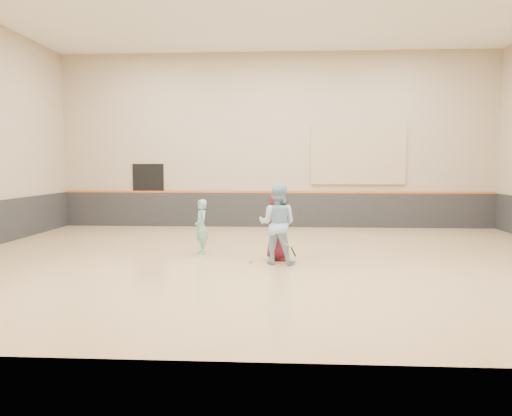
# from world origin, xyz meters

# --- Properties ---
(room) EXTENTS (15.04, 12.04, 6.22)m
(room) POSITION_xyz_m (0.00, 0.00, 0.81)
(room) COLOR tan
(room) RESTS_ON ground
(wainscot_back) EXTENTS (14.90, 0.04, 1.20)m
(wainscot_back) POSITION_xyz_m (0.00, 5.97, 0.60)
(wainscot_back) COLOR #232326
(wainscot_back) RESTS_ON floor
(accent_stripe) EXTENTS (14.90, 0.03, 0.06)m
(accent_stripe) POSITION_xyz_m (0.00, 5.96, 1.22)
(accent_stripe) COLOR #D85914
(accent_stripe) RESTS_ON wall_back
(acoustic_panel) EXTENTS (3.20, 0.08, 2.00)m
(acoustic_panel) POSITION_xyz_m (2.80, 5.95, 2.50)
(acoustic_panel) COLOR tan
(acoustic_panel) RESTS_ON wall_back
(doorway) EXTENTS (1.10, 0.05, 2.20)m
(doorway) POSITION_xyz_m (-4.50, 5.98, 1.10)
(doorway) COLOR black
(doorway) RESTS_ON floor
(girl) EXTENTS (0.49, 0.57, 1.33)m
(girl) POSITION_xyz_m (-1.72, 0.62, 0.66)
(girl) COLOR #70C3B2
(girl) RESTS_ON floor
(instructor) EXTENTS (0.98, 0.84, 1.76)m
(instructor) POSITION_xyz_m (0.15, -0.49, 0.88)
(instructor) COLOR #99CCED
(instructor) RESTS_ON floor
(young_man) EXTENTS (0.51, 0.77, 1.56)m
(young_man) POSITION_xyz_m (0.16, -0.04, 0.78)
(young_man) COLOR maroon
(young_man) RESTS_ON floor
(held_racket) EXTENTS (0.50, 0.50, 0.54)m
(held_racket) POSITION_xyz_m (0.37, -0.65, 0.55)
(held_racket) COLOR #D5E732
(held_racket) RESTS_ON instructor
(spare_racket) EXTENTS (0.74, 0.74, 0.08)m
(spare_racket) POSITION_xyz_m (0.01, 1.72, 0.04)
(spare_racket) COLOR #CED22E
(spare_racket) RESTS_ON floor
(ball_under_racket) EXTENTS (0.07, 0.07, 0.07)m
(ball_under_racket) POSITION_xyz_m (-0.44, -0.48, 0.03)
(ball_under_racket) COLOR #CED732
(ball_under_racket) RESTS_ON floor
(ball_in_hand) EXTENTS (0.07, 0.07, 0.07)m
(ball_in_hand) POSITION_xyz_m (0.33, -0.23, 1.01)
(ball_in_hand) COLOR gold
(ball_in_hand) RESTS_ON young_man
(ball_beside_spare) EXTENTS (0.07, 0.07, 0.07)m
(ball_beside_spare) POSITION_xyz_m (0.49, 1.78, 0.03)
(ball_beside_spare) COLOR yellow
(ball_beside_spare) RESTS_ON floor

